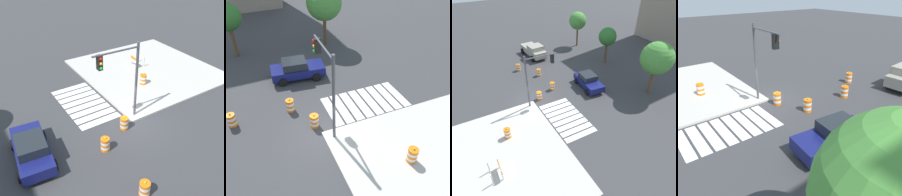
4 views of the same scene
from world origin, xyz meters
TOP-DOWN VIEW (x-y plane):
  - ground_plane at (0.00, 0.00)m, footprint 120.00×120.00m
  - sidewalk_corner at (6.00, -6.00)m, footprint 12.00×12.00m
  - crosswalk_stripes at (4.00, 1.80)m, footprint 5.85×3.20m
  - sports_car at (0.35, 6.94)m, footprint 4.47×2.48m
  - traffic_barrel_crosswalk_end at (-5.03, 2.94)m, footprint 0.56×0.56m
  - traffic_barrel_median_near at (-0.18, 0.84)m, footprint 0.56×0.56m
  - traffic_barrel_median_far at (-1.23, 2.96)m, footprint 0.56×0.56m
  - traffic_barrel_on_sidewalk at (3.80, -3.91)m, footprint 0.56×0.56m
  - construction_barricade at (7.09, -5.59)m, footprint 1.30×0.81m
  - traffic_light_pole at (0.62, 0.54)m, footprint 0.47×3.29m

SIDE VIEW (x-z plane):
  - ground_plane at x=0.00m, z-range 0.00..0.00m
  - crosswalk_stripes at x=4.00m, z-range 0.00..0.02m
  - sidewalk_corner at x=6.00m, z-range 0.00..0.15m
  - traffic_barrel_crosswalk_end at x=-5.03m, z-range -0.06..0.96m
  - traffic_barrel_median_near at x=-0.18m, z-range -0.06..0.96m
  - traffic_barrel_median_far at x=-1.23m, z-range -0.06..0.96m
  - traffic_barrel_on_sidewalk at x=3.80m, z-range 0.09..1.11m
  - construction_barricade at x=7.09m, z-range 0.22..1.22m
  - sports_car at x=0.35m, z-range 0.00..1.63m
  - traffic_light_pole at x=0.62m, z-range 1.16..6.66m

